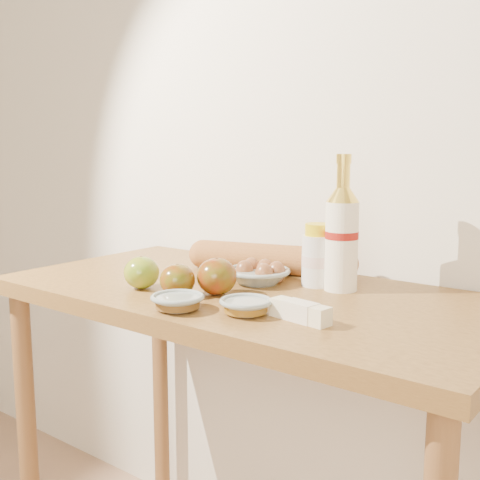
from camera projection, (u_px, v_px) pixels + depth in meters
name	position (u px, v px, depth m)	size (l,w,h in m)	color
back_wall	(322.00, 119.00, 1.60)	(3.50, 0.02, 2.60)	silver
table	(248.00, 340.00, 1.42)	(1.20, 0.60, 0.90)	olive
bourbon_bottle	(342.00, 236.00, 1.38)	(0.10, 0.10, 0.31)	white
cream_bottle	(317.00, 257.00, 1.43)	(0.09, 0.09, 0.15)	silver
egg_bowl	(259.00, 274.00, 1.46)	(0.16, 0.16, 0.06)	gray
baguette	(270.00, 259.00, 1.57)	(0.47, 0.20, 0.08)	#B47137
apple_yellowgreen	(142.00, 273.00, 1.40)	(0.10, 0.10, 0.08)	olive
apple_redgreen_front	(177.00, 280.00, 1.33)	(0.09, 0.09, 0.07)	maroon
apple_redgreen_right	(217.00, 276.00, 1.35)	(0.12, 0.12, 0.08)	maroon
sugar_bowl	(178.00, 302.00, 1.23)	(0.13, 0.13, 0.03)	gray
syrup_bowl	(246.00, 306.00, 1.20)	(0.13, 0.13, 0.03)	gray
butter_stick	(300.00, 312.00, 1.15)	(0.13, 0.05, 0.04)	beige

